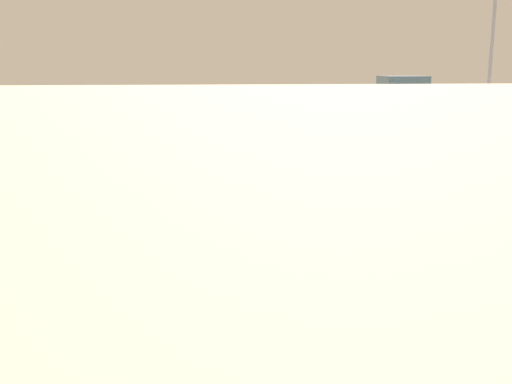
% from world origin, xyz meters
% --- Properties ---
extents(ground_plane, '(400.00, 400.00, 0.00)m').
position_xyz_m(ground_plane, '(0.00, 0.00, 0.00)').
color(ground_plane, gray).
extents(track_bed_0, '(140.00, 2.80, 0.12)m').
position_xyz_m(track_bed_0, '(0.00, -17.50, 0.06)').
color(track_bed_0, '#3D3833').
rests_on(track_bed_0, ground_plane).
extents(track_bed_1, '(140.00, 2.80, 0.12)m').
position_xyz_m(track_bed_1, '(0.00, -12.50, 0.06)').
color(track_bed_1, '#3D3833').
rests_on(track_bed_1, ground_plane).
extents(track_bed_2, '(140.00, 2.80, 0.12)m').
position_xyz_m(track_bed_2, '(0.00, -7.50, 0.06)').
color(track_bed_2, '#3D3833').
rests_on(track_bed_2, ground_plane).
extents(track_bed_3, '(140.00, 2.80, 0.12)m').
position_xyz_m(track_bed_3, '(0.00, -2.50, 0.06)').
color(track_bed_3, '#3D3833').
rests_on(track_bed_3, ground_plane).
extents(track_bed_4, '(140.00, 2.80, 0.12)m').
position_xyz_m(track_bed_4, '(0.00, 2.50, 0.06)').
color(track_bed_4, '#4C443D').
rests_on(track_bed_4, ground_plane).
extents(track_bed_5, '(140.00, 2.80, 0.12)m').
position_xyz_m(track_bed_5, '(0.00, 7.50, 0.06)').
color(track_bed_5, '#3D3833').
rests_on(track_bed_5, ground_plane).
extents(track_bed_6, '(140.00, 2.80, 0.12)m').
position_xyz_m(track_bed_6, '(0.00, 12.50, 0.06)').
color(track_bed_6, '#4C443D').
rests_on(track_bed_6, ground_plane).
extents(track_bed_7, '(140.00, 2.80, 0.12)m').
position_xyz_m(track_bed_7, '(0.00, 17.50, 0.06)').
color(track_bed_7, '#3D3833').
rests_on(track_bed_7, ground_plane).
extents(train_on_track_3, '(66.40, 3.06, 4.40)m').
position_xyz_m(train_on_track_3, '(-6.17, -2.50, 2.09)').
color(train_on_track_3, black).
rests_on(train_on_track_3, ground_plane).
extents(train_on_track_6, '(95.60, 3.06, 3.80)m').
position_xyz_m(train_on_track_6, '(11.80, 12.50, 2.00)').
color(train_on_track_6, '#A8AAB2').
rests_on(train_on_track_6, ground_plane).
extents(train_on_track_1, '(71.40, 3.00, 3.80)m').
position_xyz_m(train_on_track_1, '(-22.53, -12.50, 2.02)').
color(train_on_track_1, '#B7BABF').
rests_on(train_on_track_1, ground_plane).
extents(train_on_track_0, '(71.40, 3.00, 5.00)m').
position_xyz_m(train_on_track_0, '(-1.64, -17.50, 2.62)').
color(train_on_track_0, '#A8AAB2').
rests_on(train_on_track_0, ground_plane).
extents(train_on_track_2, '(47.20, 3.00, 3.80)m').
position_xyz_m(train_on_track_2, '(3.92, -7.50, 2.02)').
color(train_on_track_2, '#A8AAB2').
rests_on(train_on_track_2, ground_plane).
extents(train_on_track_5, '(71.40, 3.00, 3.80)m').
position_xyz_m(train_on_track_5, '(-20.18, 7.50, 2.02)').
color(train_on_track_5, '#B7BABF').
rests_on(train_on_track_5, ground_plane).
extents(light_mast_0, '(2.80, 0.70, 29.99)m').
position_xyz_m(light_mast_0, '(-37.34, -20.72, 18.85)').
color(light_mast_0, '#9EA0A5').
rests_on(light_mast_0, ground_plane).
extents(signal_gantry, '(0.70, 40.00, 8.80)m').
position_xyz_m(signal_gantry, '(-6.13, 0.00, 7.73)').
color(signal_gantry, '#4C4742').
rests_on(signal_gantry, ground_plane).
extents(control_tower, '(6.00, 6.00, 12.61)m').
position_xyz_m(control_tower, '(-28.92, -29.62, 7.40)').
color(control_tower, gray).
rests_on(control_tower, ground_plane).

